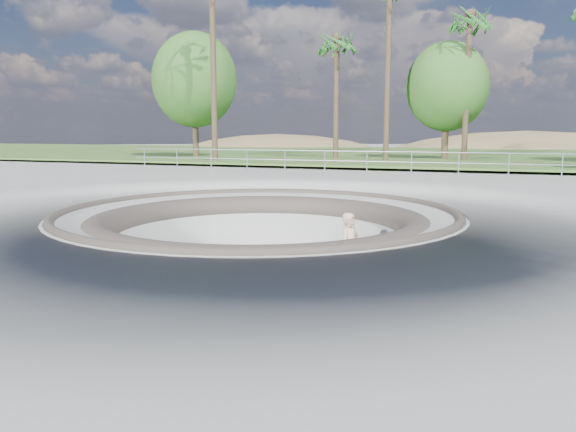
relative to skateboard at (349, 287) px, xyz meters
The scene contains 11 objects.
ground 3.01m from the skateboard, behind, with size 180.00×180.00×0.00m, color #A0A19C.
skate_bowl 2.39m from the skateboard, behind, with size 14.00×14.00×4.10m.
grass_strip 33.88m from the skateboard, 94.03° to the left, with size 180.00×36.00×0.12m.
distant_hills 57.16m from the skateboard, 88.59° to the left, with size 103.20×45.00×28.60m.
safety_railing 12.23m from the skateboard, 101.45° to the left, with size 25.00×0.06×1.03m.
skateboard is the anchor object (origin of this frame).
skater 0.95m from the skateboard, behind, with size 0.68×0.45×1.87m, color beige.
palm_b 26.20m from the skateboard, 107.31° to the left, with size 2.60×2.60×8.79m.
palm_d 26.67m from the skateboard, 87.77° to the left, with size 2.60×2.60×9.88m.
bushy_tree_left 29.62m from the skateboard, 127.98° to the left, with size 6.20×5.63×8.94m.
bushy_tree_mid 26.80m from the skateboard, 90.90° to the left, with size 5.40×4.91×7.79m.
Camera 1 is at (5.89, -13.05, 2.03)m, focal length 35.00 mm.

